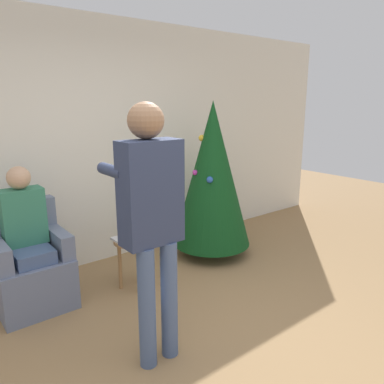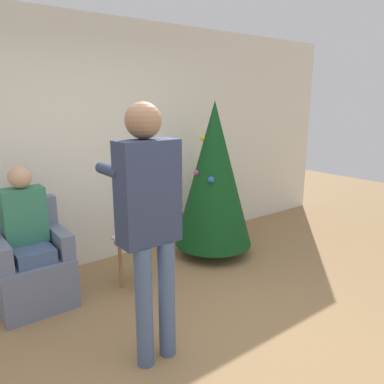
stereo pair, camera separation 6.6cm
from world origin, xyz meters
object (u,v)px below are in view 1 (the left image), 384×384
christmas_tree (212,175)px  person_standing (151,212)px  armchair (31,269)px  side_stool (132,249)px  person_seated (27,232)px

christmas_tree → person_standing: size_ratio=1.00×
armchair → christmas_tree: bearing=-3.9°
person_standing → side_stool: person_standing is taller
person_standing → side_stool: size_ratio=3.56×
christmas_tree → side_stool: size_ratio=3.57×
person_standing → person_seated: bearing=110.9°
armchair → person_standing: 1.58m
person_standing → side_stool: (0.39, 1.00, -0.69)m
person_seated → side_stool: 0.96m
armchair → person_seated: (0.00, -0.02, 0.36)m
person_seated → person_standing: person_standing is taller
side_stool → person_standing: bearing=-111.1°
side_stool → person_seated: bearing=162.3°
person_seated → person_standing: (0.49, -1.28, 0.40)m
armchair → person_standing: person_standing is taller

